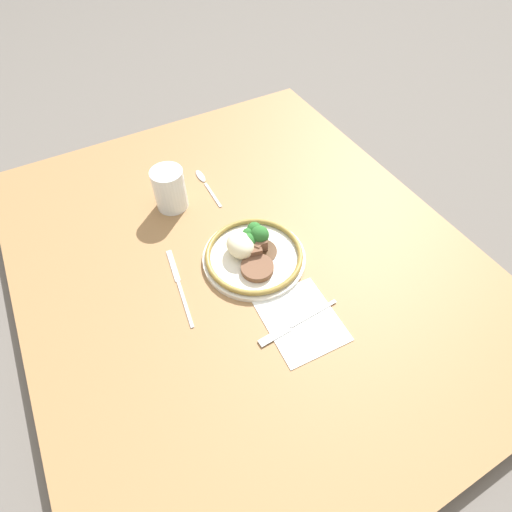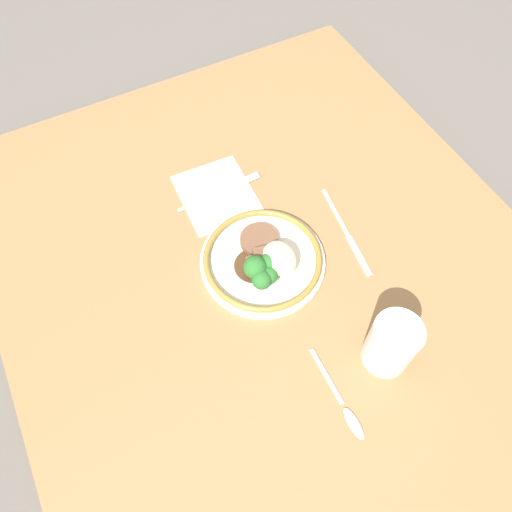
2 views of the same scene
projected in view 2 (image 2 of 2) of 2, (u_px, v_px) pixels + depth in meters
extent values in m
plane|color=#5B5651|center=(274.00, 279.00, 0.95)|extent=(8.00, 8.00, 0.00)
cube|color=olive|center=(274.00, 275.00, 0.93)|extent=(1.16, 0.97, 0.03)
cube|color=white|center=(217.00, 195.00, 1.01)|extent=(0.17, 0.15, 0.00)
cylinder|color=silver|center=(263.00, 261.00, 0.92)|extent=(0.23, 0.23, 0.01)
torus|color=olive|center=(263.00, 258.00, 0.91)|extent=(0.22, 0.22, 0.01)
ellipsoid|color=beige|center=(279.00, 257.00, 0.89)|extent=(0.07, 0.06, 0.05)
cylinder|color=brown|center=(260.00, 240.00, 0.93)|extent=(0.07, 0.07, 0.01)
cylinder|color=#472D19|center=(254.00, 266.00, 0.91)|extent=(0.07, 0.07, 0.00)
cube|color=brown|center=(257.00, 266.00, 0.89)|extent=(0.04, 0.04, 0.03)
cube|color=brown|center=(260.00, 264.00, 0.89)|extent=(0.04, 0.04, 0.03)
cube|color=brown|center=(265.00, 260.00, 0.90)|extent=(0.03, 0.03, 0.03)
cube|color=brown|center=(262.00, 257.00, 0.90)|extent=(0.03, 0.03, 0.03)
cylinder|color=#568442|center=(269.00, 280.00, 0.89)|extent=(0.01, 0.01, 0.01)
sphere|color=#286628|center=(269.00, 275.00, 0.87)|extent=(0.03, 0.03, 0.03)
cylinder|color=#568442|center=(260.00, 279.00, 0.89)|extent=(0.01, 0.01, 0.01)
sphere|color=#286628|center=(260.00, 274.00, 0.87)|extent=(0.03, 0.03, 0.03)
cylinder|color=#568442|center=(262.00, 285.00, 0.88)|extent=(0.01, 0.01, 0.01)
sphere|color=#286628|center=(262.00, 280.00, 0.86)|extent=(0.04, 0.04, 0.04)
cylinder|color=#568442|center=(255.00, 274.00, 0.89)|extent=(0.01, 0.01, 0.02)
sphere|color=#286628|center=(255.00, 267.00, 0.87)|extent=(0.04, 0.04, 0.04)
cylinder|color=#568442|center=(270.00, 270.00, 0.90)|extent=(0.01, 0.01, 0.01)
sphere|color=#286628|center=(270.00, 265.00, 0.88)|extent=(0.04, 0.04, 0.04)
cylinder|color=yellow|center=(389.00, 348.00, 0.80)|extent=(0.07, 0.07, 0.07)
cylinder|color=white|center=(391.00, 344.00, 0.78)|extent=(0.08, 0.08, 0.11)
cube|color=#B7B7BC|center=(204.00, 199.00, 1.00)|extent=(0.01, 0.11, 0.00)
cube|color=#B7B7BC|center=(244.00, 181.00, 1.02)|extent=(0.02, 0.07, 0.00)
cube|color=#B7B7BC|center=(336.00, 213.00, 0.98)|extent=(0.12, 0.02, 0.00)
cube|color=#B7B7BC|center=(359.00, 256.00, 0.93)|extent=(0.09, 0.02, 0.00)
cube|color=#B7B7BC|center=(326.00, 376.00, 0.81)|extent=(0.10, 0.01, 0.00)
ellipsoid|color=#B7B7BC|center=(354.00, 424.00, 0.77)|extent=(0.05, 0.02, 0.01)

